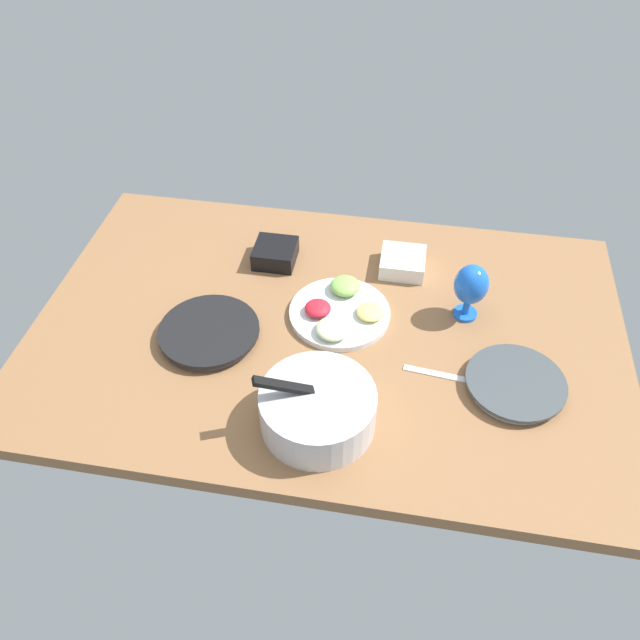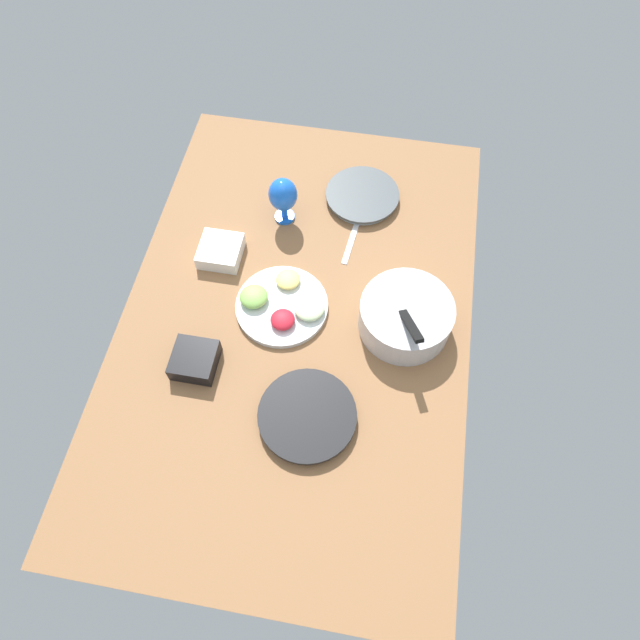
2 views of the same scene
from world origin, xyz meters
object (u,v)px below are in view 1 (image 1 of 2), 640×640
mixing_bowl (318,408)px  fruit_platter (340,311)px  dinner_plate_right (209,333)px  hurricane_glass_blue (471,286)px  dinner_plate_left (515,384)px  square_bowl_black (275,253)px  square_bowl_white (403,262)px

mixing_bowl → fruit_platter: (0.20, -36.76, -3.89)cm
dinner_plate_right → mixing_bowl: mixing_bowl is taller
hurricane_glass_blue → dinner_plate_left: bearing=117.1°
mixing_bowl → square_bowl_black: (22.94, -57.23, -2.57)cm
fruit_platter → square_bowl_white: bearing=-123.8°
square_bowl_white → dinner_plate_left: bearing=127.3°
square_bowl_white → dinner_plate_right: bearing=37.2°
mixing_bowl → square_bowl_white: mixing_bowl is taller
mixing_bowl → square_bowl_white: (-15.21, -59.78, -2.86)cm
dinner_plate_left → dinner_plate_right: dinner_plate_right is taller
dinner_plate_right → square_bowl_black: bearing=-106.9°
square_bowl_black → hurricane_glass_blue: bearing=166.0°
dinner_plate_left → square_bowl_black: bearing=-29.0°
square_bowl_white → square_bowl_black: bearing=3.8°
hurricane_glass_blue → square_bowl_black: hurricane_glass_blue is taller
dinner_plate_left → fruit_platter: (46.59, -17.99, 0.37)cm
dinner_plate_right → square_bowl_white: square_bowl_white is taller
square_bowl_white → fruit_platter: bearing=56.2°
dinner_plate_left → square_bowl_white: square_bowl_white is taller
mixing_bowl → square_bowl_white: size_ratio=2.16×
mixing_bowl → hurricane_glass_blue: (-33.97, -43.05, 5.00)cm
hurricane_glass_blue → mixing_bowl: bearing=51.7°
fruit_platter → square_bowl_white: 27.72cm
mixing_bowl → dinner_plate_right: bearing=-34.5°
dinner_plate_left → square_bowl_black: 79.30cm
mixing_bowl → hurricane_glass_blue: 55.06cm
dinner_plate_right → mixing_bowl: size_ratio=0.96×
mixing_bowl → square_bowl_black: mixing_bowl is taller
dinner_plate_left → square_bowl_white: 51.54cm
square_bowl_black → square_bowl_white: bearing=-176.2°
fruit_platter → square_bowl_white: (-15.40, -23.02, 1.03)cm
square_bowl_black → square_bowl_white: size_ratio=0.95×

